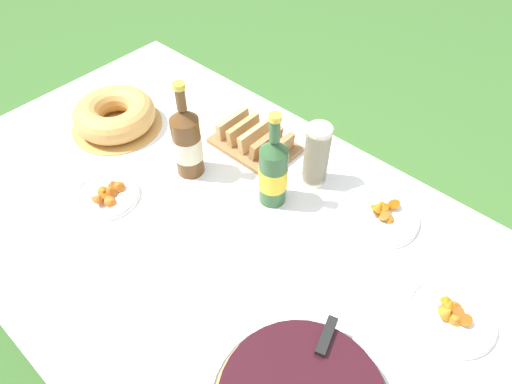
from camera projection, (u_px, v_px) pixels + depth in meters
The scene contains 11 objects.
ground_plane at pixel (229, 343), 1.77m from camera, with size 16.00×16.00×0.00m, color #3D6B2D.
garden_table at pixel (218, 242), 1.28m from camera, with size 1.80×1.05×0.71m.
tablecloth at pixel (217, 232), 1.25m from camera, with size 1.81×1.06×0.10m.
bundt_cake at pixel (115, 115), 1.50m from camera, with size 0.30×0.30×0.10m.
cup_stack at pixel (316, 155), 1.29m from camera, with size 0.07×0.07×0.20m.
cider_bottle_green at pixel (273, 171), 1.23m from camera, with size 0.08×0.08×0.30m.
cider_bottle_amber at pixel (187, 142), 1.31m from camera, with size 0.09×0.09×0.31m.
snack_plate_near at pixel (452, 315), 1.05m from camera, with size 0.21×0.21×0.06m.
snack_plate_left at pixel (107, 194), 1.31m from camera, with size 0.19×0.19×0.06m.
snack_plate_right at pixel (379, 214), 1.26m from camera, with size 0.23×0.23×0.06m.
bread_board at pixel (255, 141), 1.45m from camera, with size 0.26×0.18×0.07m.
Camera 1 is at (0.59, -0.50, 1.70)m, focal length 32.00 mm.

